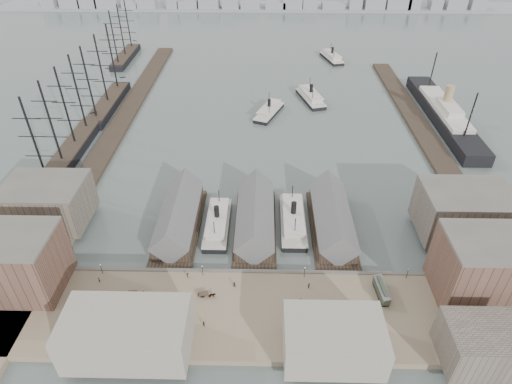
{
  "coord_description": "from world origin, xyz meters",
  "views": [
    {
      "loc": [
        2.52,
        -95.03,
        96.41
      ],
      "look_at": [
        0.0,
        30.0,
        6.0
      ],
      "focal_mm": 30.0,
      "sensor_mm": 36.0,
      "label": 1
    }
  ],
  "objects_px": {
    "ocean_steamer": "(444,113)",
    "horse_cart_center": "(210,295)",
    "ferry_docked_west": "(217,222)",
    "horse_cart_right": "(304,305)",
    "tram": "(381,291)",
    "horse_cart_left": "(139,294)"
  },
  "relations": [
    {
      "from": "ocean_steamer",
      "to": "horse_cart_center",
      "type": "height_order",
      "value": "ocean_steamer"
    },
    {
      "from": "ferry_docked_west",
      "to": "ocean_steamer",
      "type": "xyz_separation_m",
      "value": [
        105.0,
        84.66,
        1.63
      ]
    },
    {
      "from": "horse_cart_left",
      "to": "horse_cart_right",
      "type": "distance_m",
      "value": 46.43
    },
    {
      "from": "ocean_steamer",
      "to": "ferry_docked_west",
      "type": "bearing_deg",
      "value": -141.12
    },
    {
      "from": "ferry_docked_west",
      "to": "ocean_steamer",
      "type": "distance_m",
      "value": 134.89
    },
    {
      "from": "horse_cart_center",
      "to": "ocean_steamer",
      "type": "bearing_deg",
      "value": -55.01
    },
    {
      "from": "horse_cart_center",
      "to": "horse_cart_right",
      "type": "height_order",
      "value": "horse_cart_center"
    },
    {
      "from": "tram",
      "to": "horse_cart_center",
      "type": "xyz_separation_m",
      "value": [
        -48.23,
        -1.82,
        -0.87
      ]
    },
    {
      "from": "ferry_docked_west",
      "to": "horse_cart_center",
      "type": "distance_m",
      "value": 32.48
    },
    {
      "from": "ferry_docked_west",
      "to": "horse_cart_left",
      "type": "height_order",
      "value": "ferry_docked_west"
    },
    {
      "from": "ocean_steamer",
      "to": "tram",
      "type": "relative_size",
      "value": 9.35
    },
    {
      "from": "ferry_docked_west",
      "to": "horse_cart_right",
      "type": "bearing_deg",
      "value": -52.46
    },
    {
      "from": "ferry_docked_west",
      "to": "horse_cart_center",
      "type": "xyz_separation_m",
      "value": [
        0.9,
        -32.46,
        0.61
      ]
    },
    {
      "from": "ocean_steamer",
      "to": "horse_cart_center",
      "type": "relative_size",
      "value": 17.79
    },
    {
      "from": "horse_cart_center",
      "to": "horse_cart_right",
      "type": "xyz_separation_m",
      "value": [
        26.34,
        -2.99,
        -0.08
      ]
    },
    {
      "from": "horse_cart_center",
      "to": "horse_cart_left",
      "type": "bearing_deg",
      "value": 76.25
    },
    {
      "from": "ferry_docked_west",
      "to": "horse_cart_left",
      "type": "relative_size",
      "value": 5.67
    },
    {
      "from": "ferry_docked_west",
      "to": "ocean_steamer",
      "type": "bearing_deg",
      "value": 38.88
    },
    {
      "from": "horse_cart_center",
      "to": "horse_cart_right",
      "type": "distance_m",
      "value": 26.51
    },
    {
      "from": "ferry_docked_west",
      "to": "tram",
      "type": "bearing_deg",
      "value": -31.95
    },
    {
      "from": "horse_cart_right",
      "to": "horse_cart_center",
      "type": "bearing_deg",
      "value": 55.83
    },
    {
      "from": "ocean_steamer",
      "to": "horse_cart_right",
      "type": "bearing_deg",
      "value": -122.92
    }
  ]
}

